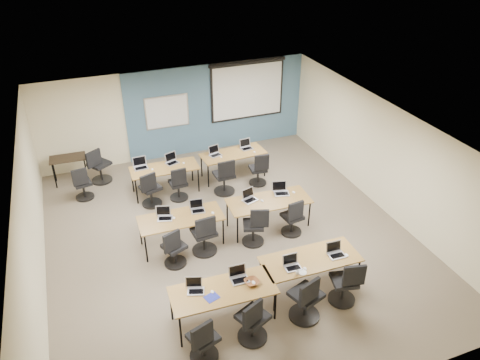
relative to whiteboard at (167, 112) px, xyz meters
name	(u,v)px	position (x,y,z in m)	size (l,w,h in m)	color
floor	(229,237)	(0.30, -4.43, -1.45)	(8.00, 9.00, 0.02)	#6B6354
ceiling	(228,130)	(0.30, -4.43, 1.25)	(8.00, 9.00, 0.02)	white
wall_back	(177,113)	(0.30, 0.07, -0.10)	(8.00, 0.04, 2.70)	beige
wall_front	(339,345)	(0.30, -8.93, -0.10)	(8.00, 0.04, 2.70)	beige
wall_left	(31,227)	(-3.70, -4.43, -0.10)	(0.04, 9.00, 2.70)	beige
wall_right	(383,156)	(4.30, -4.43, -0.10)	(0.04, 9.00, 2.70)	beige
blue_accent_panel	(217,107)	(1.55, 0.04, -0.10)	(5.50, 0.04, 2.70)	#3D5977
whiteboard	(167,112)	(0.00, 0.00, 0.00)	(1.28, 0.03, 0.98)	silver
projector_screen	(247,87)	(2.50, -0.02, 0.44)	(2.40, 0.10, 1.82)	black
training_table_front_left	(223,291)	(-0.64, -6.71, -0.76)	(1.89, 0.79, 0.73)	olive
training_table_front_right	(310,260)	(1.22, -6.52, -0.76)	(1.93, 0.80, 0.73)	olive
training_table_mid_left	(181,219)	(-0.77, -4.28, -0.76)	(1.85, 0.77, 0.73)	#945E2C
training_table_mid_right	(269,202)	(1.31, -4.34, -0.76)	(1.93, 0.80, 0.73)	olive
training_table_back_left	(164,169)	(-0.59, -1.95, -0.77)	(1.76, 0.73, 0.73)	#9C5727
training_table_back_right	(233,155)	(1.36, -1.82, -0.77)	(1.78, 0.74, 0.73)	#A2763D
laptop_0	(195,288)	(-1.11, -6.54, -0.66)	(0.30, 0.25, 0.23)	#AFAFAF
mouse_0	(212,292)	(-0.84, -6.71, -0.71)	(0.06, 0.09, 0.03)	white
task_chair_0	(203,343)	(-1.25, -7.44, -1.05)	(0.51, 0.50, 0.98)	black
laptop_1	(239,276)	(-0.28, -6.55, -0.66)	(0.33, 0.28, 0.25)	#AFAFAF
mouse_1	(254,283)	(-0.07, -6.75, -0.71)	(0.06, 0.10, 0.04)	white
task_chair_1	(253,323)	(-0.33, -7.35, -1.03)	(0.57, 0.54, 1.01)	black
laptop_2	(292,264)	(0.77, -6.60, -0.66)	(0.31, 0.26, 0.23)	silver
mouse_2	(305,269)	(0.97, -6.75, -0.71)	(0.06, 0.10, 0.03)	white
task_chair_2	(306,301)	(0.76, -7.24, -1.01)	(0.60, 0.58, 1.05)	black
laptop_3	(336,252)	(1.73, -6.58, -0.66)	(0.32, 0.27, 0.24)	#B9B9C2
mouse_3	(347,255)	(1.92, -6.70, -0.71)	(0.06, 0.10, 0.04)	white
task_chair_3	(346,286)	(1.67, -7.13, -1.03)	(0.53, 0.53, 1.00)	black
laptop_4	(164,215)	(-1.10, -4.16, -0.66)	(0.32, 0.28, 0.25)	silver
mouse_4	(174,218)	(-0.92, -4.26, -0.71)	(0.06, 0.09, 0.03)	white
task_chair_4	(174,251)	(-1.11, -4.93, -1.05)	(0.51, 0.48, 0.97)	black
laptop_5	(197,208)	(-0.35, -4.14, -0.66)	(0.31, 0.26, 0.24)	silver
mouse_5	(213,213)	(-0.07, -4.38, -0.71)	(0.06, 0.10, 0.04)	white
task_chair_5	(204,237)	(-0.39, -4.75, -1.02)	(0.56, 0.56, 1.03)	black
laptop_6	(249,197)	(0.90, -4.15, -0.66)	(0.33, 0.28, 0.25)	silver
mouse_6	(262,201)	(1.15, -4.32, -0.71)	(0.06, 0.10, 0.04)	white
task_chair_6	(255,229)	(0.75, -4.84, -1.04)	(0.52, 0.50, 0.99)	black
laptop_7	(281,190)	(1.70, -4.15, -0.65)	(0.35, 0.30, 0.27)	#B8B9C3
mouse_7	(294,192)	(2.00, -4.25, -0.71)	(0.06, 0.10, 0.04)	white
task_chair_7	(293,220)	(1.70, -4.83, -1.05)	(0.48, 0.48, 0.96)	black
laptop_8	(140,165)	(-1.17, -1.71, -0.65)	(0.35, 0.30, 0.27)	silver
mouse_8	(152,169)	(-0.91, -1.94, -0.71)	(0.06, 0.09, 0.03)	white
task_chair_8	(150,192)	(-1.10, -2.47, -1.04)	(0.53, 0.51, 0.99)	black
laptop_9	(172,160)	(-0.35, -1.74, -0.66)	(0.34, 0.29, 0.25)	silver
mouse_9	(184,163)	(-0.06, -1.90, -0.71)	(0.06, 0.09, 0.03)	white
task_chair_9	(179,186)	(-0.36, -2.44, -1.05)	(0.48, 0.48, 0.96)	black
laptop_10	(215,153)	(0.86, -1.73, -0.66)	(0.32, 0.27, 0.24)	#BDBDBD
mouse_10	(221,157)	(0.97, -1.94, -0.71)	(0.06, 0.09, 0.03)	white
task_chair_10	(225,179)	(0.84, -2.58, -1.02)	(0.56, 0.56, 1.04)	black
laptop_11	(246,146)	(1.81, -1.66, -0.66)	(0.33, 0.28, 0.25)	#B4B4B6
mouse_11	(254,152)	(1.93, -1.98, -0.71)	(0.06, 0.09, 0.03)	white
task_chair_11	(259,172)	(1.86, -2.49, -1.05)	(0.48, 0.48, 0.97)	black
blue_mousepad	(212,297)	(-0.89, -6.82, -0.72)	(0.24, 0.20, 0.01)	#232BA0
snack_bowl	(252,282)	(-0.10, -6.75, -0.68)	(0.31, 0.31, 0.08)	olive
snack_plate	(302,272)	(0.88, -6.82, -0.71)	(0.17, 0.17, 0.01)	white
coffee_cup	(298,273)	(0.77, -6.83, -0.68)	(0.06, 0.06, 0.06)	white
utility_table	(68,160)	(-2.91, -0.49, -0.79)	(0.94, 0.52, 0.75)	black
spare_chair_a	(99,168)	(-2.17, -0.80, -1.02)	(0.64, 0.56, 1.04)	black
spare_chair_b	(83,186)	(-2.67, -1.54, -1.06)	(0.47, 0.47, 0.96)	black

